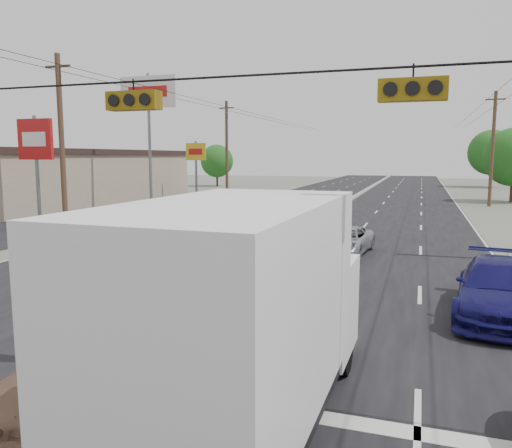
# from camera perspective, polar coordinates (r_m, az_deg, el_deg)

# --- Properties ---
(ground) EXTENTS (200.00, 200.00, 0.00)m
(ground) POSITION_cam_1_polar(r_m,az_deg,el_deg) (11.59, -19.41, -15.12)
(ground) COLOR #606356
(ground) RESTS_ON ground
(road_surface) EXTENTS (20.00, 160.00, 0.02)m
(road_surface) POSITION_cam_1_polar(r_m,az_deg,el_deg) (39.20, 8.37, 1.20)
(road_surface) COLOR black
(road_surface) RESTS_ON ground
(center_median) EXTENTS (0.50, 160.00, 0.20)m
(center_median) POSITION_cam_1_polar(r_m,az_deg,el_deg) (39.19, 8.38, 1.34)
(center_median) COLOR gray
(center_median) RESTS_ON ground
(strip_mall) EXTENTS (12.00, 42.00, 4.60)m
(strip_mall) POSITION_cam_1_polar(r_m,az_deg,el_deg) (46.76, -26.15, 4.37)
(strip_mall) COLOR tan
(strip_mall) RESTS_ON ground
(parking_lot) EXTENTS (10.00, 42.00, 0.02)m
(parking_lot) POSITION_cam_1_polar(r_m,az_deg,el_deg) (41.16, -16.96, 1.25)
(parking_lot) COLOR black
(parking_lot) RESTS_ON ground
(utility_pole_left_b) EXTENTS (1.60, 0.30, 10.00)m
(utility_pole_left_b) POSITION_cam_1_polar(r_m,az_deg,el_deg) (30.25, -21.32, 8.54)
(utility_pole_left_b) COLOR #422D1E
(utility_pole_left_b) RESTS_ON ground
(utility_pole_left_c) EXTENTS (1.60, 0.30, 10.00)m
(utility_pole_left_c) POSITION_cam_1_polar(r_m,az_deg,el_deg) (52.04, -3.36, 8.50)
(utility_pole_left_c) COLOR #422D1E
(utility_pole_left_c) RESTS_ON ground
(utility_pole_right_c) EXTENTS (1.60, 0.30, 10.00)m
(utility_pole_right_c) POSITION_cam_1_polar(r_m,az_deg,el_deg) (48.72, 25.41, 7.82)
(utility_pole_right_c) COLOR #422D1E
(utility_pole_right_c) RESTS_ON ground
(traffic_signals) EXTENTS (25.00, 0.30, 0.54)m
(traffic_signals) POSITION_cam_1_polar(r_m,az_deg,el_deg) (9.96, -14.30, 13.71)
(traffic_signals) COLOR black
(traffic_signals) RESTS_ON ground
(pole_sign_mid) EXTENTS (2.60, 0.25, 7.00)m
(pole_sign_mid) POSITION_cam_1_polar(r_m,az_deg,el_deg) (35.45, -23.87, 8.22)
(pole_sign_mid) COLOR slate
(pole_sign_mid) RESTS_ON ground
(pole_sign_billboard) EXTENTS (5.00, 0.25, 11.00)m
(pole_sign_billboard) POSITION_cam_1_polar(r_m,az_deg,el_deg) (42.33, -12.19, 13.62)
(pole_sign_billboard) COLOR slate
(pole_sign_billboard) RESTS_ON ground
(pole_sign_far) EXTENTS (2.20, 0.25, 6.00)m
(pole_sign_far) POSITION_cam_1_polar(r_m,az_deg,el_deg) (53.43, -6.88, 7.69)
(pole_sign_far) COLOR slate
(pole_sign_far) RESTS_ON ground
(tree_left_far) EXTENTS (4.80, 4.80, 6.12)m
(tree_left_far) POSITION_cam_1_polar(r_m,az_deg,el_deg) (74.15, -4.49, 7.19)
(tree_left_far) COLOR #382619
(tree_left_far) RESTS_ON ground
(tree_right_far) EXTENTS (6.40, 6.40, 8.16)m
(tree_right_far) POSITION_cam_1_polar(r_m,az_deg,el_deg) (78.92, 25.31, 7.41)
(tree_right_far) COLOR #382619
(tree_right_far) RESTS_ON ground
(box_truck) EXTENTS (2.76, 7.50, 3.78)m
(box_truck) POSITION_cam_1_polar(r_m,az_deg,el_deg) (8.04, -1.17, -10.23)
(box_truck) COLOR black
(box_truck) RESTS_ON ground
(tan_sedan) EXTENTS (2.64, 5.14, 1.43)m
(tan_sedan) POSITION_cam_1_polar(r_m,az_deg,el_deg) (9.75, -16.80, -14.93)
(tan_sedan) COLOR #825E46
(tan_sedan) RESTS_ON ground
(red_sedan) EXTENTS (1.44, 3.84, 1.25)m
(red_sedan) POSITION_cam_1_polar(r_m,az_deg,el_deg) (14.29, -2.79, -7.65)
(red_sedan) COLOR #B80B28
(red_sedan) RESTS_ON ground
(queue_car_a) EXTENTS (1.53, 3.70, 1.25)m
(queue_car_a) POSITION_cam_1_polar(r_m,az_deg,el_deg) (21.70, 3.93, -2.33)
(queue_car_a) COLOR black
(queue_car_a) RESTS_ON ground
(queue_car_b) EXTENTS (1.64, 4.66, 1.53)m
(queue_car_b) POSITION_cam_1_polar(r_m,az_deg,el_deg) (15.97, 6.34, -5.51)
(queue_car_b) COLOR silver
(queue_car_b) RESTS_ON ground
(queue_car_c) EXTENTS (2.48, 4.60, 1.22)m
(queue_car_c) POSITION_cam_1_polar(r_m,az_deg,el_deg) (22.94, 10.07, -1.92)
(queue_car_c) COLOR #929499
(queue_car_c) RESTS_ON ground
(queue_car_d) EXTENTS (2.80, 5.53, 1.54)m
(queue_car_d) POSITION_cam_1_polar(r_m,az_deg,el_deg) (15.39, 25.97, -6.76)
(queue_car_d) COLOR #141158
(queue_car_d) RESTS_ON ground
(oncoming_near) EXTENTS (2.91, 5.70, 1.58)m
(oncoming_near) POSITION_cam_1_polar(r_m,az_deg,el_deg) (22.74, -13.49, -1.64)
(oncoming_near) COLOR black
(oncoming_near) RESTS_ON ground
(oncoming_far) EXTENTS (3.15, 5.95, 1.59)m
(oncoming_far) POSITION_cam_1_polar(r_m,az_deg,el_deg) (32.21, 3.65, 1.28)
(oncoming_far) COLOR #96999D
(oncoming_far) RESTS_ON ground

